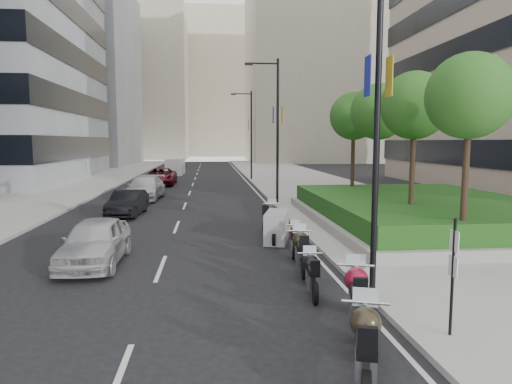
{
  "coord_description": "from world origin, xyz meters",
  "views": [
    {
      "loc": [
        0.07,
        -10.27,
        3.99
      ],
      "look_at": [
        1.87,
        7.43,
        2.0
      ],
      "focal_mm": 32.0,
      "sensor_mm": 36.0,
      "label": 1
    }
  ],
  "objects": [
    {
      "name": "ground",
      "position": [
        0.0,
        0.0,
        0.0
      ],
      "size": [
        160.0,
        160.0,
        0.0
      ],
      "primitive_type": "plane",
      "color": "black",
      "rests_on": "ground"
    },
    {
      "name": "sidewalk_right",
      "position": [
        9.0,
        30.0,
        0.07
      ],
      "size": [
        10.0,
        100.0,
        0.15
      ],
      "primitive_type": "cube",
      "color": "#9E9B93",
      "rests_on": "ground"
    },
    {
      "name": "sidewalk_left",
      "position": [
        -12.0,
        30.0,
        0.07
      ],
      "size": [
        8.0,
        100.0,
        0.15
      ],
      "primitive_type": "cube",
      "color": "#9E9B93",
      "rests_on": "ground"
    },
    {
      "name": "lane_edge",
      "position": [
        3.7,
        30.0,
        0.01
      ],
      "size": [
        0.12,
        100.0,
        0.01
      ],
      "primitive_type": "cube",
      "color": "silver",
      "rests_on": "ground"
    },
    {
      "name": "lane_centre",
      "position": [
        -1.5,
        30.0,
        0.01
      ],
      "size": [
        0.12,
        100.0,
        0.01
      ],
      "primitive_type": "cube",
      "color": "silver",
      "rests_on": "ground"
    },
    {
      "name": "building_grey_far",
      "position": [
        -24.0,
        70.0,
        15.0
      ],
      "size": [
        22.0,
        26.0,
        30.0
      ],
      "primitive_type": "cube",
      "color": "gray",
      "rests_on": "ground"
    },
    {
      "name": "building_cream_right",
      "position": [
        22.0,
        80.0,
        18.0
      ],
      "size": [
        28.0,
        24.0,
        36.0
      ],
      "primitive_type": "cube",
      "color": "#B7AD93",
      "rests_on": "ground"
    },
    {
      "name": "building_cream_left",
      "position": [
        -18.0,
        100.0,
        17.0
      ],
      "size": [
        26.0,
        24.0,
        34.0
      ],
      "primitive_type": "cube",
      "color": "#B7AD93",
      "rests_on": "ground"
    },
    {
      "name": "building_cream_centre",
      "position": [
        2.0,
        120.0,
        19.0
      ],
      "size": [
        30.0,
        24.0,
        38.0
      ],
      "primitive_type": "cube",
      "color": "#B7AD93",
      "rests_on": "ground"
    },
    {
      "name": "planter",
      "position": [
        10.0,
        10.0,
        0.35
      ],
      "size": [
        10.0,
        14.0,
        0.4
      ],
      "primitive_type": "cube",
      "color": "gray",
      "rests_on": "sidewalk_right"
    },
    {
      "name": "hedge",
      "position": [
        10.0,
        10.0,
        0.95
      ],
      "size": [
        9.4,
        13.4,
        0.8
      ],
      "primitive_type": "cube",
      "color": "#143C11",
      "rests_on": "planter"
    },
    {
      "name": "tree_0",
      "position": [
        8.5,
        4.0,
        5.42
      ],
      "size": [
        2.8,
        2.8,
        6.3
      ],
      "color": "#332319",
      "rests_on": "planter"
    },
    {
      "name": "tree_1",
      "position": [
        8.5,
        8.0,
        5.42
      ],
      "size": [
        2.8,
        2.8,
        6.3
      ],
      "color": "#332319",
      "rests_on": "planter"
    },
    {
      "name": "tree_2",
      "position": [
        8.5,
        12.0,
        5.42
      ],
      "size": [
        2.8,
        2.8,
        6.3
      ],
      "color": "#332319",
      "rests_on": "planter"
    },
    {
      "name": "tree_3",
      "position": [
        8.5,
        16.0,
        5.42
      ],
      "size": [
        2.8,
        2.8,
        6.3
      ],
      "color": "#332319",
      "rests_on": "planter"
    },
    {
      "name": "lamp_post_0",
      "position": [
        4.14,
        1.0,
        5.07
      ],
      "size": [
        2.34,
        0.45,
        9.0
      ],
      "color": "black",
      "rests_on": "ground"
    },
    {
      "name": "lamp_post_1",
      "position": [
        4.14,
        18.0,
        5.07
      ],
      "size": [
        2.34,
        0.45,
        9.0
      ],
      "color": "black",
      "rests_on": "ground"
    },
    {
      "name": "lamp_post_2",
      "position": [
        4.14,
        36.0,
        5.07
      ],
      "size": [
        2.34,
        0.45,
        9.0
      ],
      "color": "black",
      "rests_on": "ground"
    },
    {
      "name": "parking_sign",
      "position": [
        4.8,
        -2.0,
        1.46
      ],
      "size": [
        0.06,
        0.32,
        2.5
      ],
      "color": "black",
      "rests_on": "ground"
    },
    {
      "name": "motorcycle_0",
      "position": [
        2.58,
        -3.37,
        0.65
      ],
      "size": [
        1.02,
        2.37,
        1.22
      ],
      "rotation": [
        0.0,
        0.0,
        1.26
      ],
      "color": "black",
      "rests_on": "ground"
    },
    {
      "name": "motorcycle_1",
      "position": [
        3.2,
        -1.03,
        0.65
      ],
      "size": [
        0.93,
        2.41,
        1.22
      ],
      "rotation": [
        0.0,
        0.0,
        1.32
      ],
      "color": "black",
      "rests_on": "ground"
    },
    {
      "name": "motorcycle_2",
      "position": [
        2.7,
        1.12,
        0.53
      ],
      "size": [
        0.67,
        2.0,
        1.0
      ],
      "rotation": [
        0.0,
        0.0,
        1.47
      ],
      "color": "black",
      "rests_on": "ground"
    },
    {
      "name": "motorcycle_3",
      "position": [
        2.85,
        3.25,
        0.63
      ],
      "size": [
        0.79,
        2.36,
        1.18
      ],
      "rotation": [
        0.0,
        0.0,
        1.47
      ],
      "color": "black",
      "rests_on": "ground"
    },
    {
      "name": "motorcycle_4",
      "position": [
        3.04,
        5.35,
        0.52
      ],
      "size": [
        0.69,
        1.95,
        0.98
      ],
      "rotation": [
        0.0,
        0.0,
        1.36
      ],
      "color": "black",
      "rests_on": "ground"
    },
    {
      "name": "motorcycle_5",
      "position": [
        2.68,
        7.32,
        0.61
      ],
      "size": [
        1.28,
        2.14,
        1.22
      ],
      "rotation": [
        0.0,
        0.0,
        1.32
      ],
      "color": "black",
      "rests_on": "ground"
    },
    {
      "name": "motorcycle_6",
      "position": [
        2.71,
        9.73,
        0.62
      ],
      "size": [
        0.99,
        2.23,
        1.15
      ],
      "rotation": [
        0.0,
        0.0,
        1.24
      ],
      "color": "black",
      "rests_on": "ground"
    },
    {
      "name": "car_a",
      "position": [
        -3.65,
        4.66,
        0.76
      ],
      "size": [
        1.8,
        4.45,
        1.51
      ],
      "primitive_type": "imported",
      "rotation": [
        0.0,
        0.0,
        -0.0
      ],
      "color": "#B1B1B3",
      "rests_on": "ground"
    },
    {
      "name": "car_b",
      "position": [
        -4.34,
        14.56,
        0.68
      ],
      "size": [
        1.78,
        4.24,
        1.36
      ],
      "primitive_type": "imported",
      "rotation": [
        0.0,
        0.0,
        -0.08
      ],
      "color": "black",
      "rests_on": "ground"
    },
    {
      "name": "car_c",
      "position": [
        -4.37,
        21.54,
        0.78
      ],
      "size": [
        2.55,
        5.54,
        1.57
      ],
      "primitive_type": "imported",
      "rotation": [
        0.0,
        0.0,
        -0.07
      ],
      "color": "silver",
      "rests_on": "ground"
    },
    {
      "name": "car_d",
      "position": [
        -4.39,
        31.75,
        0.78
      ],
      "size": [
        2.62,
        5.65,
        1.57
      ],
      "primitive_type": "imported",
      "rotation": [
        0.0,
        0.0,
        -0.0
      ],
      "color": "#5D0B1B",
      "rests_on": "ground"
    },
    {
      "name": "delivery_van",
      "position": [
        -4.02,
        44.65,
        0.9
      ],
      "size": [
        2.1,
        4.73,
        1.93
      ],
      "rotation": [
        0.0,
        0.0,
        -0.08
      ],
      "color": "white",
      "rests_on": "ground"
    }
  ]
}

